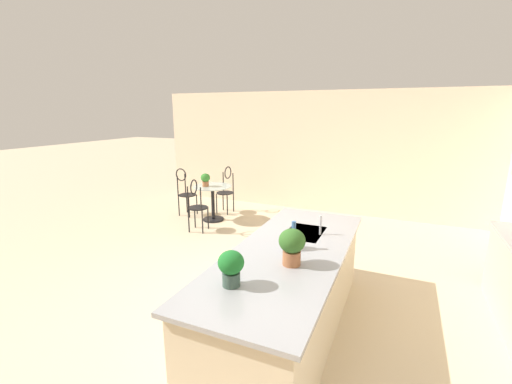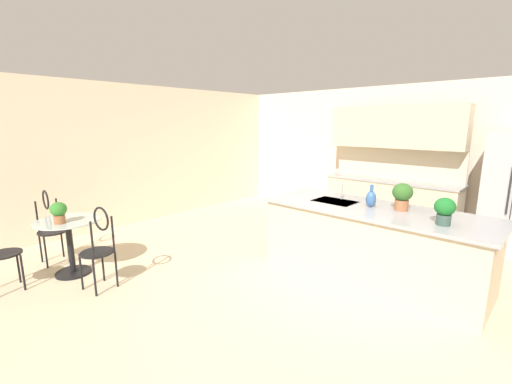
# 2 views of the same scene
# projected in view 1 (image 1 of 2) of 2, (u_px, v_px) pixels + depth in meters

# --- Properties ---
(ground_plane) EXTENTS (40.00, 40.00, 0.00)m
(ground_plane) POSITION_uv_depth(u_px,v_px,m) (230.00, 299.00, 4.16)
(ground_plane) COLOR beige
(wall_left_window) EXTENTS (0.12, 7.80, 2.70)m
(wall_left_window) POSITION_uv_depth(u_px,v_px,m) (317.00, 152.00, 7.63)
(wall_left_window) COLOR beige
(wall_left_window) RESTS_ON ground
(kitchen_island) EXTENTS (2.80, 1.06, 0.92)m
(kitchen_island) POSITION_uv_depth(u_px,v_px,m) (288.00, 291.00, 3.46)
(kitchen_island) COLOR beige
(kitchen_island) RESTS_ON ground
(bistro_table) EXTENTS (0.80, 0.80, 0.74)m
(bistro_table) POSITION_uv_depth(u_px,v_px,m) (213.00, 200.00, 7.08)
(bistro_table) COLOR black
(bistro_table) RESTS_ON ground
(chair_near_window) EXTENTS (0.40, 0.49, 1.04)m
(chair_near_window) POSITION_uv_depth(u_px,v_px,m) (185.00, 190.00, 7.42)
(chair_near_window) COLOR black
(chair_near_window) RESTS_ON ground
(chair_by_island) EXTENTS (0.51, 0.44, 1.04)m
(chair_by_island) POSITION_uv_depth(u_px,v_px,m) (197.00, 203.00, 6.37)
(chair_by_island) COLOR black
(chair_by_island) RESTS_ON ground
(chair_toward_desk) EXTENTS (0.49, 0.39, 1.04)m
(chair_toward_desk) POSITION_uv_depth(u_px,v_px,m) (226.00, 187.00, 7.64)
(chair_toward_desk) COLOR black
(chair_toward_desk) RESTS_ON ground
(sink_faucet) EXTENTS (0.02, 0.02, 0.22)m
(sink_faucet) POSITION_uv_depth(u_px,v_px,m) (320.00, 225.00, 3.74)
(sink_faucet) COLOR #B2B5BA
(sink_faucet) RESTS_ON kitchen_island
(potted_plant_on_table) EXTENTS (0.19, 0.19, 0.27)m
(potted_plant_on_table) POSITION_uv_depth(u_px,v_px,m) (205.00, 179.00, 6.94)
(potted_plant_on_table) COLOR #9E603D
(potted_plant_on_table) RESTS_ON bistro_table
(potted_plant_counter_near) EXTENTS (0.24, 0.24, 0.34)m
(potted_plant_counter_near) POSITION_uv_depth(u_px,v_px,m) (292.00, 245.00, 2.99)
(potted_plant_counter_near) COLOR #9E603D
(potted_plant_counter_near) RESTS_ON kitchen_island
(potted_plant_counter_far) EXTENTS (0.21, 0.21, 0.29)m
(potted_plant_counter_far) POSITION_uv_depth(u_px,v_px,m) (231.00, 266.00, 2.63)
(potted_plant_counter_far) COLOR #385147
(potted_plant_counter_far) RESTS_ON kitchen_island
(vase_on_counter) EXTENTS (0.13, 0.13, 0.29)m
(vase_on_counter) POSITION_uv_depth(u_px,v_px,m) (293.00, 238.00, 3.36)
(vase_on_counter) COLOR #386099
(vase_on_counter) RESTS_ON kitchen_island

